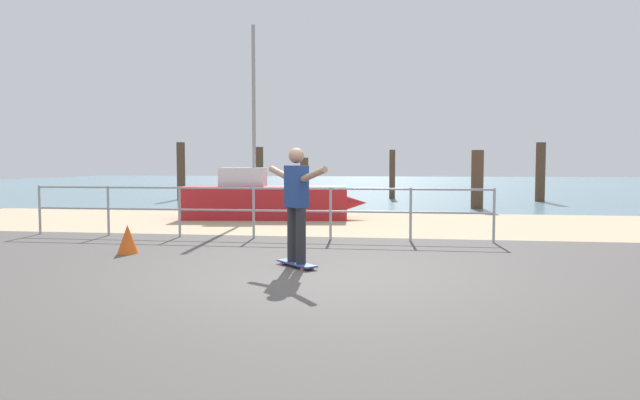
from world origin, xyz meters
TOP-DOWN VIEW (x-y plane):
  - ground_plane at (0.00, -1.00)m, footprint 24.00×10.00m
  - beach_strip at (0.00, 7.00)m, footprint 24.00×6.00m
  - sea_surface at (0.00, 35.00)m, footprint 72.00×50.00m
  - railing_fence at (-1.70, 3.60)m, footprint 9.34×0.05m
  - sailboat at (-2.31, 7.74)m, footprint 5.04×1.91m
  - skateboard at (-0.26, 0.54)m, footprint 0.69×0.72m
  - skateboarder at (-0.26, 0.54)m, footprint 1.05×1.12m
  - groyne_post_0 at (-7.99, 15.55)m, footprint 0.35×0.35m
  - groyne_post_1 at (-5.09, 17.26)m, footprint 0.39×0.39m
  - groyne_post_2 at (-2.18, 12.19)m, footprint 0.28×0.28m
  - groyne_post_3 at (0.73, 17.43)m, footprint 0.25×0.25m
  - groyne_post_4 at (3.64, 12.08)m, footprint 0.40×0.40m
  - groyne_post_5 at (6.55, 16.25)m, footprint 0.37×0.37m
  - traffic_cone at (-3.26, 1.38)m, footprint 0.36×0.36m

SIDE VIEW (x-z plane):
  - ground_plane at x=0.00m, z-range -0.02..0.02m
  - beach_strip at x=0.00m, z-range -0.02..0.02m
  - sea_surface at x=0.00m, z-range -0.02..0.02m
  - skateboard at x=-0.26m, z-range 0.03..0.11m
  - traffic_cone at x=-3.26m, z-range 0.00..0.50m
  - sailboat at x=-2.31m, z-range -2.08..3.12m
  - railing_fence at x=-1.70m, z-range 0.17..1.22m
  - groyne_post_2 at x=-2.18m, z-range 0.00..1.72m
  - groyne_post_4 at x=3.64m, z-range 0.00..1.96m
  - skateboarder at x=-0.26m, z-range 0.19..1.84m
  - groyne_post_3 at x=0.73m, z-range 0.00..2.10m
  - groyne_post_1 at x=-5.09m, z-range 0.00..2.24m
  - groyne_post_5 at x=6.55m, z-range 0.00..2.34m
  - groyne_post_0 at x=-7.99m, z-range 0.00..2.40m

